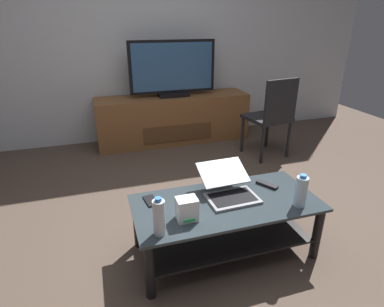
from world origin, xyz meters
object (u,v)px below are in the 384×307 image
dining_chair (272,114)px  water_bottle_near (301,191)px  tv_remote (267,185)px  media_cabinet (173,119)px  coffee_table (226,218)px  cell_phone (151,201)px  laptop (228,188)px  television (173,70)px  router_box (187,209)px  water_bottle_far (159,217)px

dining_chair → water_bottle_near: bearing=-114.6°
water_bottle_near → tv_remote: bearing=103.3°
water_bottle_near → media_cabinet: bearing=95.3°
coffee_table → media_cabinet: size_ratio=0.63×
water_bottle_near → cell_phone: size_ratio=1.57×
coffee_table → dining_chair: 1.79m
media_cabinet → laptop: 2.15m
television → water_bottle_near: bearing=-84.7°
coffee_table → tv_remote: tv_remote is taller
laptop → water_bottle_near: (0.38, -0.26, 0.05)m
dining_chair → laptop: 1.69m
dining_chair → coffee_table: bearing=-129.8°
media_cabinet → tv_remote: media_cabinet is taller
television → tv_remote: 2.16m
tv_remote → dining_chair: bearing=28.1°
cell_phone → router_box: bearing=-65.4°
laptop → cell_phone: 0.53m
media_cabinet → dining_chair: size_ratio=2.10×
coffee_table → laptop: laptop is taller
laptop → tv_remote: 0.32m
laptop → cell_phone: size_ratio=2.85×
router_box → cell_phone: (-0.17, 0.26, -0.07)m
television → dining_chair: 1.31m
media_cabinet → laptop: (-0.16, -2.14, 0.16)m
dining_chair → water_bottle_near: dining_chair is taller
router_box → water_bottle_far: 0.21m
water_bottle_far → tv_remote: water_bottle_far is taller
coffee_table → tv_remote: bearing=16.7°
media_cabinet → cell_phone: bearing=-108.2°
media_cabinet → router_box: media_cabinet is taller
water_bottle_near → tv_remote: size_ratio=1.38×
dining_chair → media_cabinet: bearing=137.4°
coffee_table → router_box: router_box is taller
laptop → cell_phone: (-0.52, 0.08, -0.05)m
dining_chair → cell_phone: bearing=-143.0°
television → laptop: bearing=-94.3°
television → water_bottle_far: 2.53m
coffee_table → laptop: bearing=59.7°
television → router_box: television is taller
coffee_table → television: 2.30m
media_cabinet → coffee_table: bearing=-95.3°
water_bottle_near → water_bottle_far: 0.92m
cell_phone → dining_chair: bearing=28.6°
router_box → laptop: bearing=28.3°
television → tv_remote: (0.15, -2.09, -0.52)m
water_bottle_near → cell_phone: 0.97m
media_cabinet → water_bottle_near: (0.22, -2.40, 0.20)m
television → dining_chair: bearing=-41.8°
water_bottle_near → water_bottle_far: size_ratio=0.94×
laptop → router_box: size_ratio=2.79×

